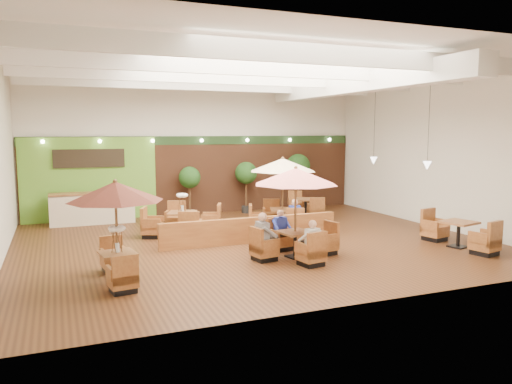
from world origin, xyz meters
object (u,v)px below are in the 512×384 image
topiary_2 (298,168)px  diner_1 (281,225)px  table_0 (116,204)px  diner_4 (294,213)px  diner_3 (294,213)px  table_1 (296,195)px  diner_0 (311,237)px  table_3 (182,222)px  diner_2 (264,232)px  topiary_0 (190,179)px  booth_divider (251,230)px  topiary_1 (246,175)px  service_counter (92,208)px  table_4 (458,235)px  table_5 (305,207)px  table_2 (281,177)px

topiary_2 → diner_1: 7.68m
table_0 → diner_4: 6.94m
diner_3 → table_1: bearing=-104.0°
table_1 → diner_0: 1.34m
diner_4 → table_3: bearing=173.4°
table_1 → diner_2: table_1 is taller
table_1 → table_0: bearing=175.5°
diner_1 → diner_4: size_ratio=0.99×
diner_2 → topiary_0: bearing=177.9°
booth_divider → topiary_1: (1.87, 5.38, 1.21)m
service_counter → table_4: bearing=-39.3°
table_4 → table_5: bearing=90.8°
table_1 → diner_4: bearing=54.4°
table_4 → diner_4: diner_4 is taller
diner_1 → diner_3: bearing=-127.8°
table_4 → diner_3: 5.09m
table_3 → table_4: (7.19, -4.74, -0.06)m
table_3 → diner_3: 3.72m
table_4 → topiary_0: 10.26m
service_counter → topiary_1: 6.27m
table_4 → diner_1: 5.31m
service_counter → topiary_1: (6.19, 0.20, 1.02)m
table_2 → diner_2: (-2.18, -3.67, -1.07)m
table_0 → diner_3: (6.08, 3.17, -1.05)m
service_counter → table_3: (2.61, -3.28, -0.15)m
diner_3 → diner_0: bearing=-98.1°
table_1 → topiary_2: (3.85, 7.47, 0.10)m
table_3 → table_4: size_ratio=1.02×
table_3 → table_4: 8.61m
table_2 → topiary_1: table_2 is taller
table_0 → topiary_0: table_0 is taller
topiary_1 → topiary_2: size_ratio=0.88×
table_0 → booth_divider: bearing=22.8°
booth_divider → diner_1: diner_1 is taller
diner_2 → table_1: bearing=87.2°
booth_divider → table_0: size_ratio=2.43×
diner_2 → diner_4: 3.54m
service_counter → diner_3: (6.10, -4.54, 0.15)m
table_5 → topiary_0: topiary_0 is taller
table_2 → table_4: 5.98m
topiary_2 → diner_3: topiary_2 is taller
service_counter → table_1: table_1 is taller
diner_4 → topiary_1: bearing=102.1°
topiary_0 → topiary_1: size_ratio=0.94×
booth_divider → table_5: table_5 is taller
diner_3 → diner_4: 0.01m
table_1 → table_3: table_1 is taller
booth_divider → table_5: 5.40m
booth_divider → diner_0: 3.06m
table_2 → diner_4: size_ratio=3.71×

